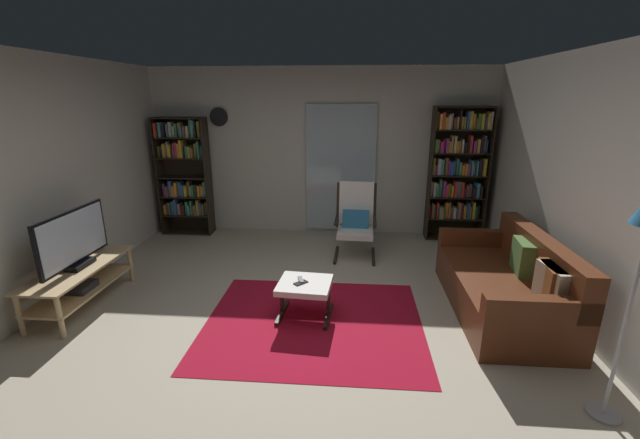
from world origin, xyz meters
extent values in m
plane|color=#B5A993|center=(0.00, 0.00, 0.00)|extent=(7.02, 7.02, 0.00)
cube|color=beige|center=(0.00, 2.90, 1.30)|extent=(5.60, 0.06, 2.60)
cube|color=beige|center=(-2.70, 0.00, 1.30)|extent=(0.06, 6.00, 2.60)
cube|color=beige|center=(2.70, 0.00, 1.30)|extent=(0.06, 6.00, 2.60)
cube|color=silver|center=(0.33, 2.83, 1.05)|extent=(1.10, 0.01, 2.00)
cube|color=#A31026|center=(0.17, -0.01, 0.00)|extent=(2.14, 1.81, 0.01)
cube|color=tan|center=(-2.32, 0.15, 0.44)|extent=(0.49, 1.32, 0.02)
cube|color=tan|center=(-2.32, 0.15, 0.20)|extent=(0.45, 1.26, 0.02)
cylinder|color=tan|center=(-2.13, -0.46, 0.22)|extent=(0.05, 0.05, 0.43)
cylinder|color=tan|center=(-2.13, 0.76, 0.22)|extent=(0.05, 0.05, 0.43)
cylinder|color=tan|center=(-2.52, -0.46, 0.22)|extent=(0.05, 0.05, 0.43)
cylinder|color=tan|center=(-2.52, 0.76, 0.22)|extent=(0.05, 0.05, 0.43)
cube|color=#28282D|center=(-2.32, 0.09, 0.25)|extent=(0.30, 0.28, 0.07)
cube|color=black|center=(-2.32, 0.15, 0.48)|extent=(0.20, 0.32, 0.05)
cube|color=black|center=(-2.32, 0.15, 0.78)|extent=(0.04, 1.03, 0.56)
cube|color=silver|center=(-2.30, 0.15, 0.78)|extent=(0.01, 0.96, 0.50)
cube|color=black|center=(-2.53, 2.60, 0.93)|extent=(0.02, 0.30, 1.86)
cube|color=black|center=(-1.76, 2.60, 0.93)|extent=(0.02, 0.30, 1.86)
cube|color=black|center=(-2.14, 2.74, 0.93)|extent=(0.79, 0.02, 1.86)
cube|color=black|center=(-2.14, 2.60, 0.02)|extent=(0.76, 0.28, 0.02)
cube|color=black|center=(-2.14, 2.60, 0.31)|extent=(0.76, 0.28, 0.02)
cube|color=black|center=(-2.14, 2.60, 0.62)|extent=(0.76, 0.28, 0.02)
cube|color=black|center=(-2.14, 2.60, 0.93)|extent=(0.76, 0.28, 0.02)
cube|color=black|center=(-2.14, 2.60, 1.24)|extent=(0.76, 0.28, 0.02)
cube|color=black|center=(-2.14, 2.60, 1.55)|extent=(0.76, 0.28, 0.02)
cube|color=black|center=(-2.14, 2.60, 1.84)|extent=(0.76, 0.28, 0.02)
cube|color=orange|center=(-2.49, 2.59, 0.40)|extent=(0.03, 0.13, 0.16)
cube|color=brown|center=(-2.45, 2.62, 0.42)|extent=(0.04, 0.12, 0.20)
cube|color=#3B5CA1|center=(-2.41, 2.59, 0.41)|extent=(0.02, 0.15, 0.20)
cube|color=#30783C|center=(-2.37, 2.61, 0.43)|extent=(0.03, 0.16, 0.22)
cube|color=#355AAF|center=(-2.32, 2.61, 0.45)|extent=(0.04, 0.19, 0.26)
cube|color=#BBB69D|center=(-2.27, 2.62, 0.41)|extent=(0.03, 0.15, 0.18)
cube|color=red|center=(-2.24, 2.60, 0.39)|extent=(0.02, 0.15, 0.16)
cube|color=#292624|center=(-2.19, 2.60, 0.40)|extent=(0.04, 0.15, 0.16)
cube|color=#328A46|center=(-2.14, 2.60, 0.43)|extent=(0.04, 0.13, 0.22)
cube|color=teal|center=(-2.09, 2.59, 0.40)|extent=(0.03, 0.19, 0.17)
cube|color=#398B4A|center=(-2.05, 2.59, 0.44)|extent=(0.02, 0.16, 0.24)
cube|color=red|center=(-2.01, 2.60, 0.40)|extent=(0.03, 0.17, 0.16)
cube|color=#2F7A3D|center=(-1.98, 2.59, 0.40)|extent=(0.03, 0.19, 0.18)
cube|color=#A88F3F|center=(-1.95, 2.58, 0.44)|extent=(0.04, 0.13, 0.25)
cube|color=#934585|center=(-1.91, 2.60, 0.42)|extent=(0.03, 0.13, 0.20)
cube|color=#449047|center=(-1.87, 2.62, 0.41)|extent=(0.03, 0.16, 0.18)
cube|color=brown|center=(-1.82, 2.61, 0.42)|extent=(0.04, 0.12, 0.21)
cube|color=#3C60A7|center=(-2.49, 2.61, 0.72)|extent=(0.03, 0.11, 0.20)
cube|color=purple|center=(-2.45, 2.62, 0.70)|extent=(0.04, 0.24, 0.16)
cube|color=brown|center=(-2.41, 2.59, 0.71)|extent=(0.04, 0.24, 0.17)
cube|color=#3C63B4|center=(-2.36, 2.61, 0.75)|extent=(0.04, 0.22, 0.25)
cube|color=orange|center=(-2.31, 2.61, 0.71)|extent=(0.04, 0.23, 0.17)
cube|color=orange|center=(-2.27, 2.60, 0.74)|extent=(0.04, 0.21, 0.23)
cube|color=teal|center=(-2.22, 2.61, 0.74)|extent=(0.04, 0.16, 0.23)
cube|color=#3C61B3|center=(-2.17, 2.59, 0.72)|extent=(0.03, 0.18, 0.19)
cube|color=gold|center=(-2.12, 2.59, 0.71)|extent=(0.04, 0.16, 0.17)
cube|color=brown|center=(-2.08, 2.62, 0.75)|extent=(0.03, 0.12, 0.24)
cube|color=beige|center=(-2.04, 2.59, 0.71)|extent=(0.02, 0.13, 0.17)
cube|color=#328C45|center=(-2.00, 2.62, 0.72)|extent=(0.03, 0.23, 0.18)
cube|color=#272A28|center=(-1.95, 2.59, 0.72)|extent=(0.04, 0.15, 0.19)
cube|color=orange|center=(-1.90, 2.61, 0.72)|extent=(0.03, 0.21, 0.18)
cube|color=gold|center=(-1.86, 2.61, 0.71)|extent=(0.04, 0.13, 0.17)
cube|color=#549A94|center=(-1.81, 2.60, 0.74)|extent=(0.04, 0.15, 0.24)
cube|color=olive|center=(-2.49, 2.60, 1.33)|extent=(0.04, 0.12, 0.17)
cube|color=black|center=(-2.44, 2.62, 1.33)|extent=(0.02, 0.23, 0.18)
cube|color=gold|center=(-2.41, 2.62, 1.35)|extent=(0.04, 0.19, 0.21)
cube|color=#BAB7B2|center=(-2.36, 2.62, 1.37)|extent=(0.02, 0.12, 0.24)
cube|color=yellow|center=(-2.32, 2.62, 1.34)|extent=(0.04, 0.19, 0.20)
cube|color=#5893A1|center=(-2.27, 2.62, 1.33)|extent=(0.04, 0.10, 0.16)
cube|color=#983D85|center=(-2.23, 2.62, 1.36)|extent=(0.02, 0.24, 0.23)
cube|color=#C13F26|center=(-2.21, 2.60, 1.36)|extent=(0.03, 0.17, 0.23)
cube|color=orange|center=(-2.16, 2.60, 1.35)|extent=(0.03, 0.21, 0.22)
cube|color=gold|center=(-2.12, 2.61, 1.38)|extent=(0.04, 0.24, 0.27)
cube|color=#1E1A32|center=(-2.08, 2.61, 1.33)|extent=(0.04, 0.12, 0.17)
cube|color=#33794F|center=(-2.03, 2.59, 1.34)|extent=(0.03, 0.19, 0.18)
cube|color=#A29635|center=(-1.99, 2.59, 1.33)|extent=(0.03, 0.19, 0.17)
cube|color=brown|center=(-1.95, 2.59, 1.32)|extent=(0.04, 0.17, 0.15)
cube|color=#A29633|center=(-1.91, 2.60, 1.35)|extent=(0.03, 0.11, 0.22)
cube|color=#57998C|center=(-1.87, 2.59, 1.37)|extent=(0.03, 0.11, 0.25)
cube|color=#2B864E|center=(-1.83, 2.58, 1.36)|extent=(0.02, 0.24, 0.22)
cube|color=teal|center=(-1.80, 2.60, 1.34)|extent=(0.03, 0.15, 0.18)
cube|color=#CE3E30|center=(-2.49, 2.58, 1.66)|extent=(0.04, 0.20, 0.21)
cube|color=#9F9031|center=(-2.45, 2.59, 1.67)|extent=(0.03, 0.12, 0.22)
cube|color=teal|center=(-2.41, 2.59, 1.66)|extent=(0.03, 0.23, 0.22)
cube|color=black|center=(-2.37, 2.59, 1.65)|extent=(0.04, 0.18, 0.19)
cube|color=teal|center=(-2.33, 2.62, 1.65)|extent=(0.03, 0.14, 0.20)
cube|color=beige|center=(-2.28, 2.61, 1.67)|extent=(0.04, 0.14, 0.23)
cube|color=beige|center=(-2.23, 2.61, 1.64)|extent=(0.03, 0.12, 0.17)
cube|color=#368B52|center=(-2.19, 2.61, 1.66)|extent=(0.03, 0.14, 0.20)
cube|color=gold|center=(-2.14, 2.62, 1.66)|extent=(0.04, 0.12, 0.22)
cube|color=teal|center=(-2.09, 2.58, 1.64)|extent=(0.04, 0.17, 0.18)
cube|color=brown|center=(-2.05, 2.60, 1.64)|extent=(0.03, 0.21, 0.17)
cube|color=beige|center=(-2.00, 2.61, 1.64)|extent=(0.04, 0.18, 0.17)
cube|color=#42904F|center=(-1.96, 2.62, 1.69)|extent=(0.03, 0.14, 0.26)
cube|color=teal|center=(-1.92, 2.59, 1.68)|extent=(0.04, 0.14, 0.25)
cube|color=#1C2825|center=(-1.88, 2.60, 1.63)|extent=(0.03, 0.20, 0.16)
cube|color=#A89F2D|center=(-1.83, 2.61, 1.67)|extent=(0.04, 0.12, 0.24)
cube|color=black|center=(1.70, 2.67, 1.01)|extent=(0.02, 0.30, 2.03)
cube|color=black|center=(2.54, 2.67, 1.01)|extent=(0.02, 0.30, 2.03)
cube|color=black|center=(2.12, 2.81, 1.01)|extent=(0.85, 0.02, 2.03)
cube|color=black|center=(2.12, 2.67, 0.02)|extent=(0.82, 0.28, 0.02)
cube|color=black|center=(2.12, 2.67, 0.34)|extent=(0.82, 0.28, 0.02)
cube|color=black|center=(2.12, 2.67, 0.68)|extent=(0.82, 0.28, 0.02)
cube|color=black|center=(2.12, 2.67, 1.01)|extent=(0.82, 0.28, 0.02)
cube|color=black|center=(2.12, 2.67, 1.35)|extent=(0.82, 0.28, 0.02)
cube|color=black|center=(2.12, 2.67, 1.69)|extent=(0.82, 0.28, 0.02)
cube|color=black|center=(2.12, 2.67, 2.01)|extent=(0.82, 0.28, 0.02)
cube|color=red|center=(1.73, 2.68, 0.45)|extent=(0.02, 0.17, 0.20)
cube|color=brown|center=(1.77, 2.66, 0.46)|extent=(0.03, 0.21, 0.23)
cube|color=#388144|center=(1.81, 2.65, 0.44)|extent=(0.02, 0.10, 0.19)
cube|color=#C03230|center=(1.85, 2.66, 0.47)|extent=(0.03, 0.16, 0.24)
cube|color=#5D979A|center=(1.88, 2.65, 0.44)|extent=(0.02, 0.24, 0.20)
cube|color=orange|center=(1.91, 2.66, 0.43)|extent=(0.03, 0.24, 0.17)
cube|color=#3A7D4E|center=(1.94, 2.68, 0.43)|extent=(0.02, 0.23, 0.17)
cube|color=orange|center=(1.99, 2.65, 0.46)|extent=(0.04, 0.11, 0.24)
cube|color=#A7963B|center=(2.03, 2.67, 0.47)|extent=(0.02, 0.20, 0.26)
cube|color=#BF3D3A|center=(2.06, 2.66, 0.44)|extent=(0.03, 0.13, 0.18)
cube|color=beige|center=(2.10, 2.67, 0.43)|extent=(0.04, 0.21, 0.17)
cube|color=#2C5DA7|center=(2.15, 2.67, 0.42)|extent=(0.03, 0.18, 0.16)
cube|color=orange|center=(2.18, 2.65, 0.47)|extent=(0.02, 0.18, 0.25)
cube|color=#963490|center=(2.22, 2.67, 0.46)|extent=(0.03, 0.12, 0.24)
cube|color=orange|center=(2.26, 2.65, 0.45)|extent=(0.04, 0.14, 0.20)
cube|color=#2F54B0|center=(2.31, 2.68, 0.47)|extent=(0.03, 0.22, 0.25)
cube|color=#989F3C|center=(2.34, 2.68, 0.44)|extent=(0.02, 0.20, 0.20)
cube|color=gold|center=(2.39, 2.66, 0.48)|extent=(0.03, 0.20, 0.26)
cube|color=#338D3D|center=(2.43, 2.67, 0.44)|extent=(0.04, 0.16, 0.18)
cube|color=black|center=(2.47, 2.69, 0.45)|extent=(0.03, 0.17, 0.21)
cube|color=beige|center=(1.73, 2.65, 0.80)|extent=(0.02, 0.12, 0.23)
cube|color=beige|center=(1.78, 2.68, 0.79)|extent=(0.04, 0.21, 0.22)
cube|color=teal|center=(1.82, 2.66, 0.78)|extent=(0.04, 0.12, 0.20)
cube|color=#3B8D44|center=(1.87, 2.69, 0.82)|extent=(0.04, 0.13, 0.26)
cube|color=purple|center=(1.92, 2.67, 0.81)|extent=(0.04, 0.19, 0.24)
cube|color=red|center=(1.96, 2.67, 0.78)|extent=(0.03, 0.23, 0.20)
cube|color=#98992B|center=(2.01, 2.67, 0.78)|extent=(0.04, 0.11, 0.20)
cube|color=gold|center=(2.05, 2.66, 0.77)|extent=(0.03, 0.13, 0.17)
cube|color=red|center=(2.09, 2.67, 0.80)|extent=(0.04, 0.21, 0.24)
cube|color=teal|center=(2.14, 2.68, 0.80)|extent=(0.04, 0.18, 0.24)
cube|color=red|center=(2.19, 2.66, 0.80)|extent=(0.04, 0.18, 0.24)
cube|color=#2C2929|center=(2.23, 2.66, 0.76)|extent=(0.03, 0.16, 0.15)
cube|color=red|center=(2.28, 2.68, 0.77)|extent=(0.04, 0.15, 0.18)
cube|color=teal|center=(2.32, 2.69, 0.78)|extent=(0.03, 0.11, 0.19)
cube|color=black|center=(2.37, 2.66, 0.76)|extent=(0.04, 0.23, 0.16)
cube|color=teal|center=(2.41, 2.67, 0.79)|extent=(0.04, 0.22, 0.22)
cube|color=#28241E|center=(2.46, 2.66, 0.78)|extent=(0.03, 0.23, 0.18)
cube|color=olive|center=(1.74, 2.66, 1.15)|extent=(0.03, 0.18, 0.25)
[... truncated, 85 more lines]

